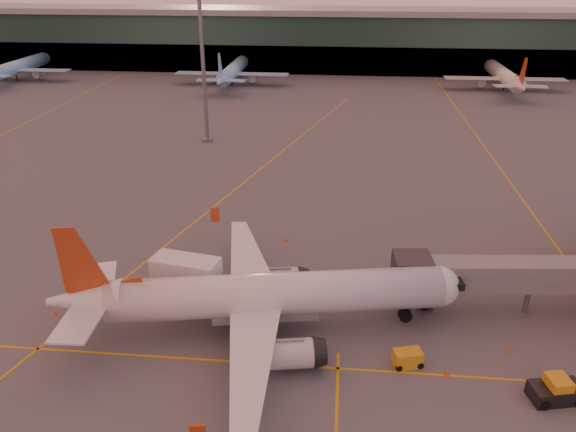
# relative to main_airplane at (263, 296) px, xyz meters

# --- Properties ---
(ground) EXTENTS (600.00, 600.00, 0.00)m
(ground) POSITION_rel_main_airplane_xyz_m (1.79, -9.61, -3.55)
(ground) COLOR #4C4F54
(ground) RESTS_ON ground
(taxi_markings) EXTENTS (100.12, 173.00, 0.01)m
(taxi_markings) POSITION_rel_main_airplane_xyz_m (-5.53, 34.88, -3.54)
(taxi_markings) COLOR #CA9213
(taxi_markings) RESTS_ON ground
(terminal) EXTENTS (400.00, 20.00, 17.60)m
(terminal) POSITION_rel_main_airplane_xyz_m (1.79, 132.18, 5.21)
(terminal) COLOR #19382D
(terminal) RESTS_ON ground
(mast_west_near) EXTENTS (2.40, 2.40, 25.60)m
(mast_west_near) POSITION_rel_main_airplane_xyz_m (-18.21, 56.39, 11.32)
(mast_west_near) COLOR slate
(mast_west_near) RESTS_ON ground
(distant_aircraft_row) EXTENTS (290.00, 34.00, 13.00)m
(distant_aircraft_row) POSITION_rel_main_airplane_xyz_m (-19.21, 108.39, -3.55)
(distant_aircraft_row) COLOR #8EC8EE
(distant_aircraft_row) RESTS_ON ground
(main_airplane) EXTENTS (35.99, 32.67, 10.91)m
(main_airplane) POSITION_rel_main_airplane_xyz_m (0.00, 0.00, 0.00)
(main_airplane) COLOR silver
(main_airplane) RESTS_ON ground
(jet_bridge) EXTENTS (26.50, 5.58, 5.54)m
(jet_bridge) POSITION_rel_main_airplane_xyz_m (25.65, 5.58, 0.24)
(jet_bridge) COLOR slate
(jet_bridge) RESTS_ON ground
(catering_truck) EXTENTS (6.72, 3.93, 4.90)m
(catering_truck) POSITION_rel_main_airplane_xyz_m (-7.75, 3.55, -0.76)
(catering_truck) COLOR red
(catering_truck) RESTS_ON ground
(gpu_cart) EXTENTS (2.63, 1.98, 1.37)m
(gpu_cart) POSITION_rel_main_airplane_xyz_m (12.44, -3.63, -2.88)
(gpu_cart) COLOR gold
(gpu_cart) RESTS_ON ground
(pushback_tug) EXTENTS (4.20, 2.84, 1.98)m
(pushback_tug) POSITION_rel_main_airplane_xyz_m (23.25, -6.53, -2.74)
(pushback_tug) COLOR black
(pushback_tug) RESTS_ON ground
(cone_nose) EXTENTS (0.38, 0.38, 0.48)m
(cone_nose) POSITION_rel_main_airplane_xyz_m (21.41, -1.05, -3.31)
(cone_nose) COLOR #DC530B
(cone_nose) RESTS_ON ground
(cone_tail) EXTENTS (0.39, 0.39, 0.50)m
(cone_tail) POSITION_rel_main_airplane_xyz_m (-19.79, 0.39, -3.31)
(cone_tail) COLOR #DC530B
(cone_tail) RESTS_ON ground
(cone_wing_left) EXTENTS (0.42, 0.42, 0.54)m
(cone_wing_left) POSITION_rel_main_airplane_xyz_m (0.27, 17.57, -3.29)
(cone_wing_left) COLOR #DC530B
(cone_wing_left) RESTS_ON ground
(cone_fwd) EXTENTS (0.45, 0.45, 0.58)m
(cone_fwd) POSITION_rel_main_airplane_xyz_m (15.50, -4.65, -3.27)
(cone_fwd) COLOR #DC530B
(cone_fwd) RESTS_ON ground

